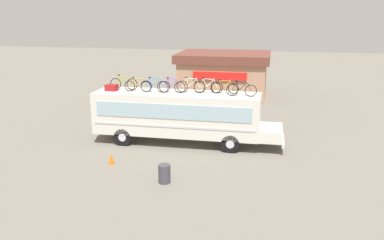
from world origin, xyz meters
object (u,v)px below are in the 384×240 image
(rooftop_bicycle_4, at_px, (172,86))
(traffic_cone, at_px, (111,159))
(luggage_bag_1, at_px, (112,88))
(rooftop_bicycle_7, at_px, (224,88))
(rooftop_bicycle_6, at_px, (208,87))
(rooftop_bicycle_8, at_px, (241,90))
(trash_bin, at_px, (164,174))
(rooftop_bicycle_3, at_px, (154,86))
(rooftop_bicycle_5, at_px, (191,86))
(bus, at_px, (180,114))
(rooftop_bicycle_2, at_px, (138,86))
(rooftop_bicycle_1, at_px, (124,83))

(rooftop_bicycle_4, xyz_separation_m, traffic_cone, (-2.40, -4.22, -3.32))
(luggage_bag_1, bearing_deg, rooftop_bicycle_7, 3.88)
(rooftop_bicycle_6, height_order, rooftop_bicycle_8, rooftop_bicycle_6)
(rooftop_bicycle_8, bearing_deg, trash_bin, -118.74)
(rooftop_bicycle_3, bearing_deg, rooftop_bicycle_5, 9.03)
(bus, distance_m, rooftop_bicycle_5, 1.88)
(bus, distance_m, rooftop_bicycle_6, 2.46)
(rooftop_bicycle_2, height_order, rooftop_bicycle_6, rooftop_bicycle_6)
(luggage_bag_1, height_order, trash_bin, luggage_bag_1)
(rooftop_bicycle_4, relative_size, rooftop_bicycle_7, 0.97)
(bus, distance_m, rooftop_bicycle_8, 4.16)
(luggage_bag_1, distance_m, rooftop_bicycle_5, 5.04)
(rooftop_bicycle_1, distance_m, rooftop_bicycle_5, 4.39)
(rooftop_bicycle_7, relative_size, trash_bin, 1.88)
(rooftop_bicycle_6, relative_size, traffic_cone, 2.95)
(rooftop_bicycle_3, bearing_deg, rooftop_bicycle_1, 167.04)
(rooftop_bicycle_4, bearing_deg, rooftop_bicycle_7, 7.28)
(bus, relative_size, rooftop_bicycle_2, 6.80)
(rooftop_bicycle_1, xyz_separation_m, rooftop_bicycle_3, (2.17, -0.50, -0.00))
(rooftop_bicycle_6, height_order, rooftop_bicycle_7, rooftop_bicycle_6)
(luggage_bag_1, bearing_deg, rooftop_bicycle_6, 3.94)
(bus, bearing_deg, rooftop_bicycle_8, -3.58)
(rooftop_bicycle_3, height_order, rooftop_bicycle_5, rooftop_bicycle_5)
(rooftop_bicycle_5, relative_size, rooftop_bicycle_6, 1.00)
(rooftop_bicycle_8, bearing_deg, bus, 176.42)
(rooftop_bicycle_5, distance_m, traffic_cone, 6.59)
(luggage_bag_1, height_order, traffic_cone, luggage_bag_1)
(rooftop_bicycle_8, bearing_deg, rooftop_bicycle_7, 149.59)
(rooftop_bicycle_1, distance_m, trash_bin, 8.36)
(rooftop_bicycle_4, distance_m, rooftop_bicycle_5, 1.15)
(luggage_bag_1, relative_size, rooftop_bicycle_5, 0.41)
(rooftop_bicycle_3, bearing_deg, trash_bin, -69.88)
(traffic_cone, bearing_deg, rooftop_bicycle_4, 60.33)
(rooftop_bicycle_1, height_order, rooftop_bicycle_6, rooftop_bicycle_1)
(rooftop_bicycle_2, bearing_deg, rooftop_bicycle_4, 1.98)
(luggage_bag_1, relative_size, rooftop_bicycle_4, 0.44)
(rooftop_bicycle_2, distance_m, rooftop_bicycle_5, 3.31)
(rooftop_bicycle_7, height_order, rooftop_bicycle_8, rooftop_bicycle_8)
(rooftop_bicycle_3, relative_size, rooftop_bicycle_6, 0.99)
(rooftop_bicycle_1, relative_size, rooftop_bicycle_4, 1.08)
(trash_bin, bearing_deg, rooftop_bicycle_8, 61.26)
(rooftop_bicycle_1, height_order, trash_bin, rooftop_bicycle_1)
(rooftop_bicycle_3, distance_m, rooftop_bicycle_6, 3.30)
(luggage_bag_1, distance_m, trash_bin, 8.29)
(bus, bearing_deg, rooftop_bicycle_1, 174.16)
(luggage_bag_1, relative_size, rooftop_bicycle_3, 0.41)
(rooftop_bicycle_5, bearing_deg, rooftop_bicycle_3, -170.97)
(rooftop_bicycle_5, height_order, rooftop_bicycle_8, rooftop_bicycle_5)
(rooftop_bicycle_3, height_order, traffic_cone, rooftop_bicycle_3)
(rooftop_bicycle_2, relative_size, rooftop_bicycle_6, 0.96)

